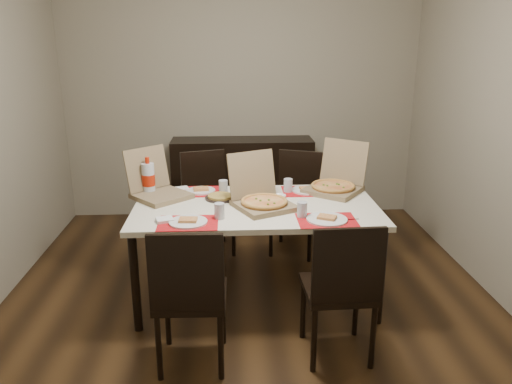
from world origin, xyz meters
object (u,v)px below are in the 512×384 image
dining_table (256,213)px  soda_bottle (148,179)px  chair_near_left (190,293)px  pizza_box_center (262,199)px  chair_far_left (207,197)px  dip_bowl (278,197)px  chair_near_right (342,286)px  sideboard (242,180)px  chair_far_right (297,197)px

dining_table → soda_bottle: 0.90m
chair_near_left → pizza_box_center: size_ratio=1.71×
chair_near_left → soda_bottle: soda_bottle is taller
dining_table → pizza_box_center: bearing=-51.8°
chair_far_left → dip_bowl: size_ratio=7.97×
dining_table → chair_near_right: chair_near_right is taller
sideboard → dining_table: (0.05, -1.72, 0.23)m
sideboard → chair_near_right: bearing=-78.4°
sideboard → chair_far_right: chair_far_right is taller
sideboard → chair_near_left: 2.63m
chair_far_left → chair_far_right: same height
chair_near_right → chair_far_left: 1.98m
chair_near_left → dip_bowl: chair_near_left is taller
sideboard → soda_bottle: size_ratio=4.91×
chair_far_left → pizza_box_center: 1.13m
chair_far_right → dip_bowl: chair_far_right is taller
chair_far_left → soda_bottle: bearing=-122.8°
dining_table → chair_near_left: size_ratio=1.94×
chair_near_right → dip_bowl: 1.04m
pizza_box_center → chair_near_right: bearing=-61.4°
chair_near_right → dip_bowl: bearing=106.8°
chair_far_right → soda_bottle: (-1.26, -0.60, 0.37)m
chair_near_left → chair_far_left: same height
sideboard → dining_table: size_ratio=0.83×
chair_far_left → dip_bowl: bearing=-53.9°
dining_table → dip_bowl: 0.24m
chair_near_right → sideboard: bearing=101.6°
chair_far_left → dip_bowl: (0.59, -0.81, 0.25)m
pizza_box_center → chair_near_left: bearing=-120.1°
dining_table → chair_far_right: 1.01m
chair_far_left → dining_table: bearing=-66.4°
chair_near_right → pizza_box_center: (-0.43, 0.79, 0.30)m
chair_far_right → dip_bowl: (-0.26, -0.76, 0.25)m
dining_table → dip_bowl: bearing=36.4°
chair_far_right → pizza_box_center: 1.06m
chair_far_right → soda_bottle: size_ratio=3.05×
dining_table → sideboard: bearing=91.8°
pizza_box_center → soda_bottle: 0.94m
dip_bowl → sideboard: bearing=98.3°
soda_bottle → pizza_box_center: bearing=-21.5°
chair_far_right → pizza_box_center: pizza_box_center is taller
sideboard → chair_far_left: bearing=-114.5°
chair_far_left → soda_bottle: size_ratio=3.05×
soda_bottle → sideboard: bearing=61.6°
chair_near_right → soda_bottle: soda_bottle is taller
dining_table → chair_near_left: 1.00m
sideboard → chair_far_right: size_ratio=1.61×
chair_near_right → chair_far_left: bearing=116.3°
dining_table → pizza_box_center: pizza_box_center is taller
chair_near_right → chair_far_left: size_ratio=1.00×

